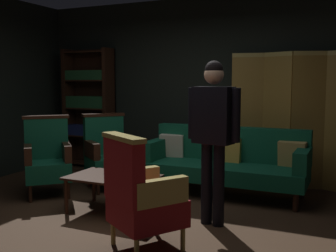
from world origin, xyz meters
The scene contains 13 objects.
ground_plane centered at (0.00, 0.00, 0.00)m, with size 10.00×10.00×0.00m, color #3D2819.
back_wall centered at (0.00, 2.45, 1.40)m, with size 7.20×0.10×2.80m, color black.
folding_screen centered at (1.28, 2.17, 0.99)m, with size 1.73×0.23×1.90m.
bookshelf centered at (-2.15, 2.20, 1.06)m, with size 0.90×0.32×2.05m.
velvet_couch centered at (0.55, 1.45, 0.45)m, with size 2.12×0.78×0.88m.
coffee_table centered at (-0.40, 0.17, 0.37)m, with size 1.00×0.64×0.42m.
armchair_gilt_accent centered at (0.38, -0.63, 0.49)m, with size 0.80×0.80×1.04m.
armchair_wing_left centered at (-1.58, 0.44, 0.49)m, with size 0.82×0.82×1.04m.
armchair_wing_right centered at (-1.05, 1.06, 0.49)m, with size 0.81×0.81×1.04m.
standing_figure centered at (0.76, 0.25, 1.03)m, with size 0.58×0.28×1.70m.
book_tan_leather centered at (-0.26, 0.19, 0.44)m, with size 0.24×0.15×0.04m, color #9E7A47.
book_black_cloth centered at (-0.26, 0.19, 0.48)m, with size 0.25×0.18×0.04m, color black.
book_red_leather centered at (-0.26, 0.19, 0.51)m, with size 0.24×0.17×0.03m, color maroon.
Camera 1 is at (2.07, -3.73, 1.49)m, focal length 43.82 mm.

